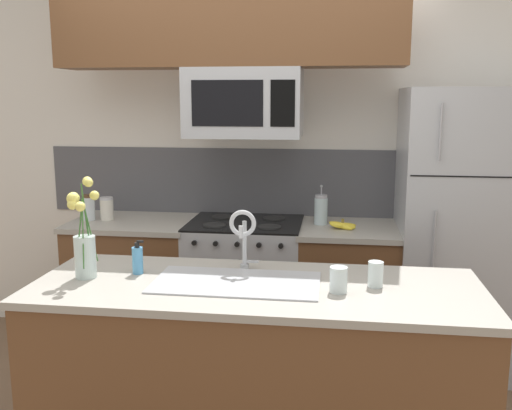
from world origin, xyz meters
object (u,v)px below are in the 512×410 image
Objects in this scene: storage_jar_medium at (107,208)px; french_press at (321,210)px; flower_vase at (84,246)px; banana_bunch at (343,225)px; dish_soap_bottle at (138,260)px; stove_range at (245,287)px; sink_faucet at (243,231)px; spare_glass at (376,274)px; microwave at (244,103)px; refrigerator at (465,231)px; storage_jar_tall at (89,207)px; drinking_glass at (338,280)px.

storage_jar_medium is 0.59× the size of french_press.
flower_vase is at bearing -129.00° from french_press.
dish_soap_bottle is at bearing -131.75° from banana_bunch.
dish_soap_bottle reaches higher than banana_bunch.
dish_soap_bottle is (-0.34, -1.17, 0.52)m from stove_range.
stove_range is 1.24m from sink_faucet.
spare_glass is (0.63, -0.16, -0.14)m from sink_faucet.
french_press is 1.62× the size of dish_soap_bottle.
french_press is at bearing 2.16° from storage_jar_medium.
stove_range is 3.48× the size of french_press.
banana_bunch is (0.65, -0.04, -0.78)m from microwave.
sink_faucet is at bearing -116.51° from banana_bunch.
refrigerator is 2.38m from flower_vase.
storage_jar_tall is at bearing 147.80° from spare_glass.
stove_range is 1.50m from refrigerator.
french_press is at bearing 3.18° from storage_jar_tall.
storage_jar_medium is at bearing 177.69° from banana_bunch.
refrigerator is at bearing -2.47° from french_press.
microwave is at bearing 73.56° from dish_soap_bottle.
dish_soap_bottle is (-0.34, -1.15, -0.73)m from microwave.
spare_glass is at bearing -117.84° from refrigerator.
banana_bunch is at bearing 48.25° from dish_soap_bottle.
drinking_glass is at bearing -36.77° from storage_jar_tall.
storage_jar_medium is 2.14m from spare_glass.
refrigerator is 1.39m from spare_glass.
banana_bunch is (1.63, -0.07, -0.06)m from storage_jar_medium.
stove_range is at bearing 1.50° from storage_jar_tall.
dish_soap_bottle is (-0.50, -0.12, -0.13)m from sink_faucet.
storage_jar_tall is 1.54× the size of spare_glass.
sink_faucet reaches higher than french_press.
spare_glass is (0.16, 0.10, 0.00)m from drinking_glass.
stove_range is 3.04× the size of sink_faucet.
microwave is 3.93× the size of banana_bunch.
refrigerator is 15.58× the size of spare_glass.
sink_faucet is (0.16, -1.03, -0.61)m from microwave.
banana_bunch reaches higher than stove_range.
stove_range is at bearing -0.24° from storage_jar_medium.
storage_jar_tall is (-1.09, -0.01, -0.71)m from microwave.
stove_range is 0.75m from french_press.
banana_bunch is at bearing 63.49° from sink_faucet.
storage_jar_medium is 0.96× the size of dish_soap_bottle.
storage_jar_tall is 1.37m from dish_soap_bottle.
refrigerator reaches higher than stove_range.
french_press is at bearing 6.77° from stove_range.
storage_jar_medium is at bearing 108.15° from flower_vase.
refrigerator is 15.91× the size of drinking_glass.
storage_jar_tall is at bearing 178.92° from banana_bunch.
spare_glass is 0.25× the size of flower_vase.
storage_jar_tall reaches higher than storage_jar_medium.
banana_bunch is 1.12m from sink_faucet.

